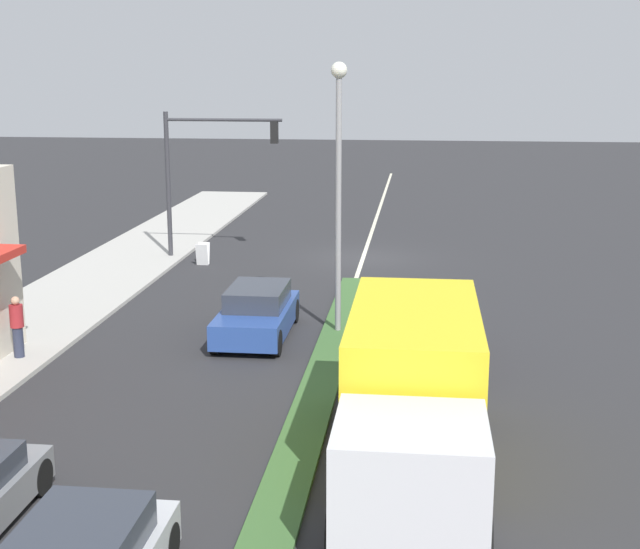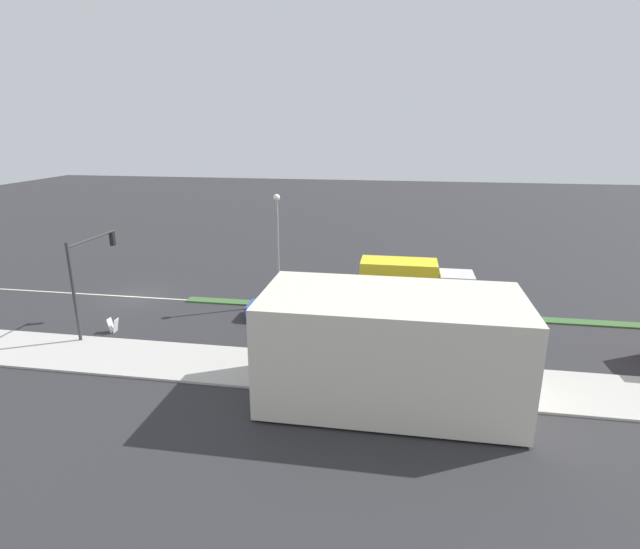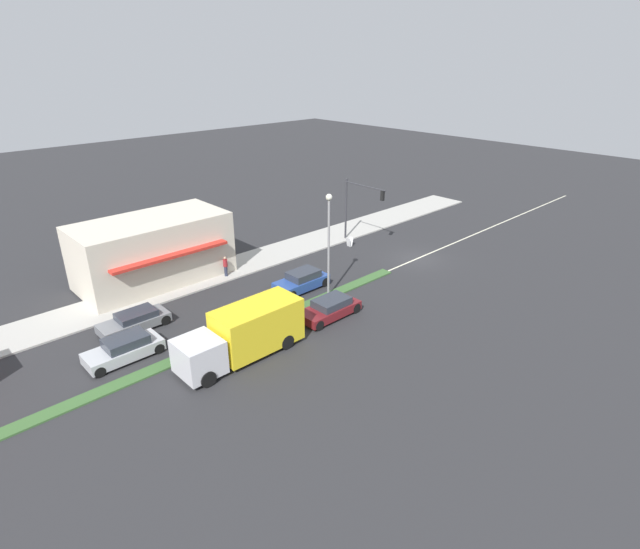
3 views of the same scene
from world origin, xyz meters
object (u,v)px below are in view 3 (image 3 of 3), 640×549
(delivery_truck, at_px, (245,333))
(sedan_silver, at_px, (124,349))
(suv_grey, at_px, (135,321))
(warning_aframe_sign, at_px, (350,242))
(sedan_maroon, at_px, (330,308))
(traffic_signal_main, at_px, (358,202))
(coupe_blue, at_px, (302,281))
(pedestrian, at_px, (226,266))
(street_lamp, at_px, (329,233))

(delivery_truck, height_order, sedan_silver, delivery_truck)
(suv_grey, bearing_deg, warning_aframe_sign, -87.24)
(suv_grey, bearing_deg, sedan_maroon, -125.69)
(suv_grey, relative_size, sedan_maroon, 0.99)
(traffic_signal_main, distance_m, delivery_truck, 20.21)
(coupe_blue, bearing_deg, warning_aframe_sign, -67.26)
(delivery_truck, bearing_deg, coupe_blue, -61.60)
(traffic_signal_main, xyz_separation_m, sedan_maroon, (-8.32, 11.54, -3.29))
(pedestrian, relative_size, sedan_silver, 0.38)
(suv_grey, bearing_deg, coupe_blue, -103.74)
(traffic_signal_main, height_order, coupe_blue, traffic_signal_main)
(pedestrian, xyz_separation_m, sedan_silver, (-5.62, 10.47, -0.32))
(traffic_signal_main, bearing_deg, street_lamp, 122.71)
(sedan_maroon, bearing_deg, traffic_signal_main, -54.20)
(pedestrian, height_order, delivery_truck, delivery_truck)
(delivery_truck, bearing_deg, pedestrian, -27.82)
(street_lamp, bearing_deg, sedan_maroon, 137.65)
(street_lamp, relative_size, sedan_silver, 1.76)
(suv_grey, bearing_deg, sedan_silver, 146.31)
(street_lamp, distance_m, coupe_blue, 4.69)
(traffic_signal_main, relative_size, sedan_maroon, 1.31)
(pedestrian, height_order, warning_aframe_sign, pedestrian)
(warning_aframe_sign, height_order, sedan_silver, sedan_silver)
(pedestrian, relative_size, sedan_maroon, 0.37)
(pedestrian, xyz_separation_m, delivery_truck, (-10.02, 5.29, 0.51))
(sedan_maroon, bearing_deg, street_lamp, -42.35)
(traffic_signal_main, distance_m, street_lamp, 11.37)
(sedan_silver, bearing_deg, traffic_signal_main, -80.49)
(traffic_signal_main, height_order, pedestrian, traffic_signal_main)
(sedan_maroon, distance_m, sedan_silver, 12.68)
(warning_aframe_sign, bearing_deg, coupe_blue, 112.74)
(sedan_silver, bearing_deg, coupe_blue, -90.00)
(delivery_truck, bearing_deg, sedan_maroon, -90.00)
(traffic_signal_main, xyz_separation_m, sedan_silver, (-3.92, 23.43, -3.27))
(traffic_signal_main, bearing_deg, coupe_blue, 111.21)
(delivery_truck, distance_m, sedan_silver, 6.85)
(pedestrian, distance_m, coupe_blue, 6.31)
(pedestrian, distance_m, sedan_maroon, 10.13)
(pedestrian, relative_size, warning_aframe_sign, 1.90)
(warning_aframe_sign, bearing_deg, sedan_maroon, 128.03)
(coupe_blue, bearing_deg, delivery_truck, 118.40)
(pedestrian, distance_m, warning_aframe_sign, 12.04)
(traffic_signal_main, bearing_deg, sedan_maroon, 125.80)
(sedan_maroon, bearing_deg, suv_grey, 54.31)
(traffic_signal_main, height_order, delivery_truck, traffic_signal_main)
(warning_aframe_sign, relative_size, sedan_maroon, 0.20)
(delivery_truck, height_order, coupe_blue, delivery_truck)
(warning_aframe_sign, bearing_deg, street_lamp, 125.28)
(street_lamp, xyz_separation_m, suv_grey, (5.00, 12.03, -4.20))
(pedestrian, distance_m, suv_grey, 9.07)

